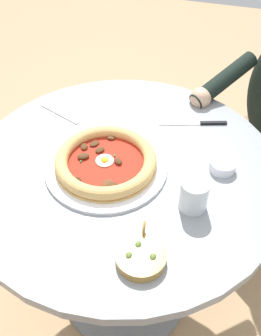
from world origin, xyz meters
TOP-DOWN VIEW (x-y plane):
  - ground_plane at (0.00, 0.00)m, footprint 6.00×6.00m
  - dining_table at (0.00, 0.00)m, footprint 0.88×0.88m
  - pizza_on_plate at (0.02, -0.04)m, footprint 0.34×0.34m
  - water_glass at (0.09, 0.21)m, footprint 0.07×0.07m
  - steak_knife at (-0.25, 0.19)m, footprint 0.07×0.21m
  - ramekin_capers at (-0.06, 0.26)m, footprint 0.07×0.07m
  - olive_pan at (0.28, 0.12)m, footprint 0.14×0.12m
  - fork_utensil at (-0.17, -0.27)m, footprint 0.07×0.15m

SIDE VIEW (x-z plane):
  - ground_plane at x=0.00m, z-range -0.02..0.00m
  - dining_table at x=0.00m, z-range 0.18..0.90m
  - fork_utensil at x=-0.17m, z-range 0.72..0.72m
  - steak_knife at x=-0.25m, z-range 0.72..0.72m
  - olive_pan at x=0.28m, z-range 0.71..0.75m
  - ramekin_capers at x=-0.06m, z-range 0.72..0.75m
  - pizza_on_plate at x=0.02m, z-range 0.71..0.76m
  - water_glass at x=0.09m, z-range 0.71..0.80m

